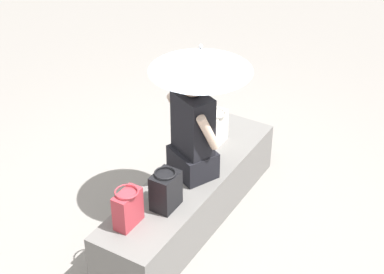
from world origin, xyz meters
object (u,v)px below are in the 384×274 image
at_px(person_seated, 193,132).
at_px(handbag_black, 166,190).
at_px(parasol, 201,59).
at_px(tote_bag_canvas, 215,128).
at_px(shoulder_bag_spare, 128,208).

height_order(person_seated, handbag_black, person_seated).
distance_m(person_seated, handbag_black, 0.52).
bearing_deg(parasol, tote_bag_canvas, -168.81).
bearing_deg(parasol, handbag_black, 2.58).
bearing_deg(tote_bag_canvas, person_seated, 7.07).
bearing_deg(tote_bag_canvas, handbag_black, 6.30).
distance_m(handbag_black, shoulder_bag_spare, 0.32).
height_order(parasol, tote_bag_canvas, parasol).
xyz_separation_m(parasol, shoulder_bag_spare, (0.83, -0.10, -0.82)).
bearing_deg(shoulder_bag_spare, handbag_black, 158.08).
bearing_deg(parasol, person_seated, -15.03).
xyz_separation_m(tote_bag_canvas, shoulder_bag_spare, (1.23, -0.02, -0.01)).
relative_size(parasol, shoulder_bag_spare, 3.68).
distance_m(parasol, handbag_black, 0.97).
relative_size(handbag_black, shoulder_bag_spare, 1.05).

